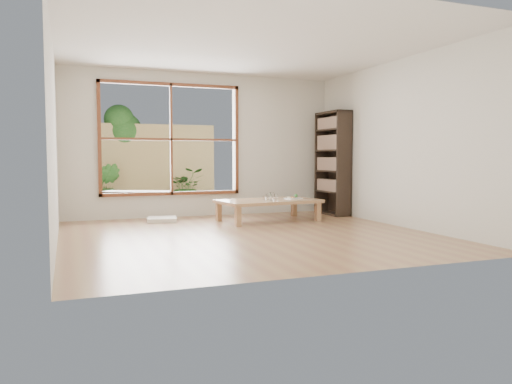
{
  "coord_description": "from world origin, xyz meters",
  "views": [
    {
      "loc": [
        -2.37,
        -6.49,
        1.09
      ],
      "look_at": [
        0.34,
        0.62,
        0.55
      ],
      "focal_mm": 35.0,
      "sensor_mm": 36.0,
      "label": 1
    }
  ],
  "objects_px": {
    "food_tray": "(294,198)",
    "garden_bench": "(138,194)",
    "low_table": "(268,202)",
    "bookshelf": "(333,163)"
  },
  "relations": [
    {
      "from": "food_tray",
      "to": "garden_bench",
      "type": "relative_size",
      "value": 0.22
    },
    {
      "from": "low_table",
      "to": "bookshelf",
      "type": "distance_m",
      "value": 1.71
    },
    {
      "from": "low_table",
      "to": "garden_bench",
      "type": "xyz_separation_m",
      "value": [
        -1.91,
        2.0,
        0.05
      ]
    },
    {
      "from": "low_table",
      "to": "food_tray",
      "type": "height_order",
      "value": "food_tray"
    },
    {
      "from": "low_table",
      "to": "bookshelf",
      "type": "xyz_separation_m",
      "value": [
        1.51,
        0.48,
        0.65
      ]
    },
    {
      "from": "low_table",
      "to": "garden_bench",
      "type": "relative_size",
      "value": 1.33
    },
    {
      "from": "low_table",
      "to": "food_tray",
      "type": "relative_size",
      "value": 5.97
    },
    {
      "from": "bookshelf",
      "to": "garden_bench",
      "type": "bearing_deg",
      "value": 156.02
    },
    {
      "from": "food_tray",
      "to": "garden_bench",
      "type": "bearing_deg",
      "value": 128.59
    },
    {
      "from": "food_tray",
      "to": "bookshelf",
      "type": "bearing_deg",
      "value": 13.68
    }
  ]
}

